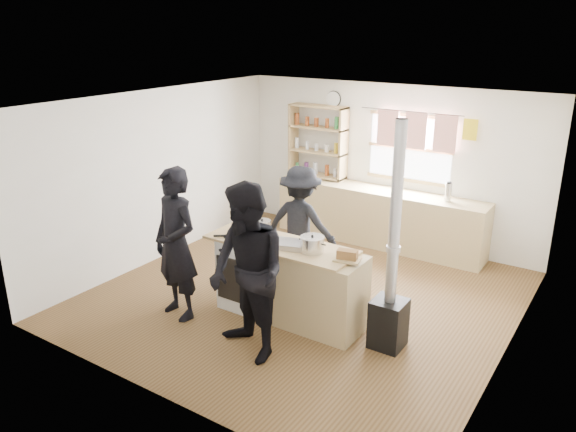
% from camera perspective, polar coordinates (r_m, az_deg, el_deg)
% --- Properties ---
extents(ground, '(5.00, 5.00, 0.01)m').
position_cam_1_polar(ground, '(7.37, 1.63, -8.18)').
color(ground, brown).
rests_on(ground, ground).
extents(back_counter, '(3.40, 0.55, 0.90)m').
position_cam_1_polar(back_counter, '(9.01, 9.12, -0.08)').
color(back_counter, tan).
rests_on(back_counter, ground).
extents(shelving_unit, '(1.00, 0.28, 1.20)m').
position_cam_1_polar(shelving_unit, '(9.37, 3.04, 7.61)').
color(shelving_unit, tan).
rests_on(shelving_unit, back_counter).
extents(thermos, '(0.10, 0.10, 0.27)m').
position_cam_1_polar(thermos, '(8.48, 15.96, 2.34)').
color(thermos, silver).
rests_on(thermos, back_counter).
extents(cooking_island, '(1.97, 0.64, 0.93)m').
position_cam_1_polar(cooking_island, '(6.68, 0.23, -6.71)').
color(cooking_island, white).
rests_on(cooking_island, ground).
extents(skillet_greens, '(0.39, 0.39, 0.05)m').
position_cam_1_polar(skillet_greens, '(6.76, -4.89, -1.93)').
color(skillet_greens, black).
rests_on(skillet_greens, cooking_island).
extents(roast_tray, '(0.43, 0.37, 0.06)m').
position_cam_1_polar(roast_tray, '(6.44, 0.17, -2.86)').
color(roast_tray, silver).
rests_on(roast_tray, cooking_island).
extents(stockpot_stove, '(0.21, 0.21, 0.18)m').
position_cam_1_polar(stockpot_stove, '(6.88, -2.63, -1.04)').
color(stockpot_stove, silver).
rests_on(stockpot_stove, cooking_island).
extents(stockpot_counter, '(0.27, 0.27, 0.21)m').
position_cam_1_polar(stockpot_counter, '(6.29, 2.48, -2.88)').
color(stockpot_counter, silver).
rests_on(stockpot_counter, cooking_island).
extents(bread_board, '(0.32, 0.26, 0.12)m').
position_cam_1_polar(bread_board, '(6.11, 6.04, -4.06)').
color(bread_board, tan).
rests_on(bread_board, cooking_island).
extents(flue_heater, '(0.35, 0.35, 2.50)m').
position_cam_1_polar(flue_heater, '(6.13, 10.35, -7.71)').
color(flue_heater, black).
rests_on(flue_heater, ground).
extents(person_near_left, '(0.74, 0.56, 1.84)m').
position_cam_1_polar(person_near_left, '(6.69, -11.32, -2.83)').
color(person_near_left, black).
rests_on(person_near_left, ground).
extents(person_near_right, '(1.12, 1.01, 1.89)m').
position_cam_1_polar(person_near_right, '(5.77, -4.12, -5.85)').
color(person_near_right, black).
rests_on(person_near_right, ground).
extents(person_far, '(1.08, 0.69, 1.58)m').
position_cam_1_polar(person_far, '(7.62, 1.29, -0.73)').
color(person_far, black).
rests_on(person_far, ground).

